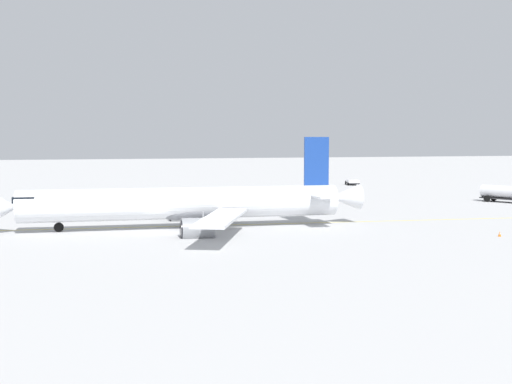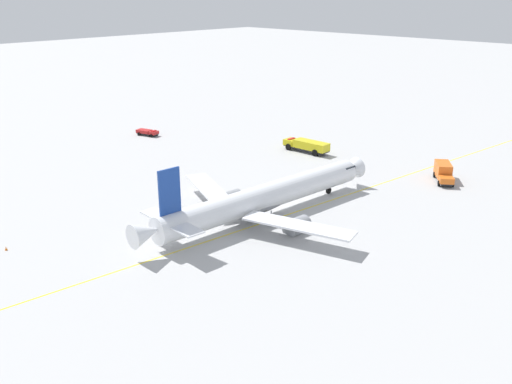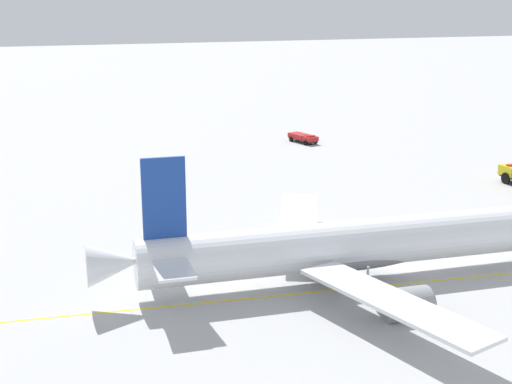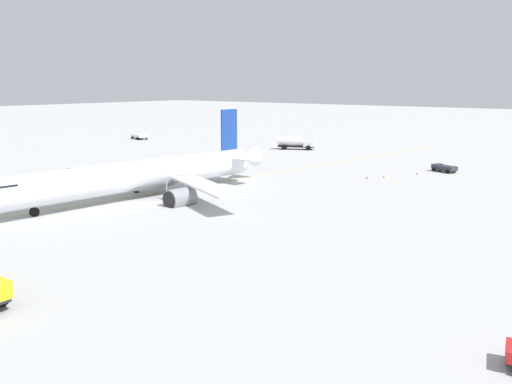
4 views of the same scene
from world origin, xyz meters
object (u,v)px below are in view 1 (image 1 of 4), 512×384
Objects in this scene: fuel_tanker_truck at (504,193)px; safety_cone_near at (500,234)px; pushback_tug_truck at (352,182)px; airliner_main at (188,205)px.

safety_cone_near is at bearing -66.79° from fuel_tanker_truck.
pushback_tug_truck is 10.37× the size of safety_cone_near.
pushback_tug_truck is 46.29m from fuel_tanker_truck.
fuel_tanker_truck reaches higher than pushback_tug_truck.
safety_cone_near is at bearing 156.64° from airliner_main.
fuel_tanker_truck reaches higher than safety_cone_near.
pushback_tug_truck is at bearing -125.83° from airliner_main.
fuel_tanker_truck is at bearing -39.47° from safety_cone_near.
airliner_main reaches higher than pushback_tug_truck.
fuel_tanker_truck is (-45.86, -6.30, 0.74)m from pushback_tug_truck.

